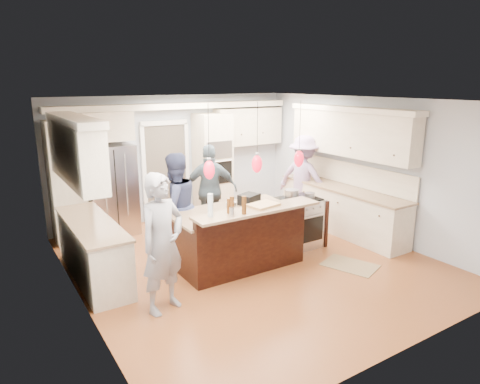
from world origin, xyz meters
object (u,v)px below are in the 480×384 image
(refrigerator, at_px, (111,190))
(person_far_left, at_px, (175,207))
(island_range, at_px, (299,222))
(kitchen_island, at_px, (236,236))
(person_bar_end, at_px, (163,244))

(refrigerator, relative_size, person_far_left, 0.98)
(refrigerator, xyz_separation_m, island_range, (2.71, -2.49, -0.44))
(refrigerator, distance_m, island_range, 3.71)
(kitchen_island, xyz_separation_m, person_bar_end, (-1.60, -0.75, 0.45))
(kitchen_island, relative_size, island_range, 2.28)
(kitchen_island, xyz_separation_m, island_range, (1.41, 0.08, -0.03))
(refrigerator, relative_size, person_bar_end, 0.96)
(island_range, distance_m, person_bar_end, 3.15)
(island_range, relative_size, person_far_left, 0.50)
(person_far_left, bearing_deg, kitchen_island, 123.95)
(refrigerator, height_order, person_far_left, person_far_left)
(kitchen_island, bearing_deg, person_far_left, 133.87)
(kitchen_island, distance_m, person_far_left, 1.16)
(refrigerator, distance_m, person_far_left, 1.87)
(island_range, bearing_deg, kitchen_island, -176.93)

